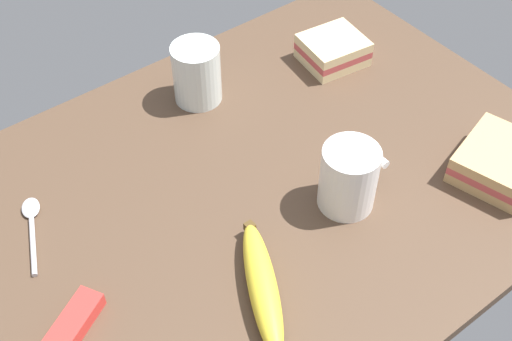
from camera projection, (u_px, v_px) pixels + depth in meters
tabletop at (256, 190)px, 93.24cm from camera, size 90.00×64.00×2.00cm
coffee_mug_black at (349, 177)px, 86.88cm from camera, size 9.62×7.63×9.58cm
sandwich_main at (333, 50)px, 109.74cm from camera, size 10.73×9.89×4.40cm
sandwich_side at (500, 162)px, 92.43cm from camera, size 14.31×13.48×4.40cm
glass_of_milk at (197, 75)px, 101.79cm from camera, size 7.45×7.45×9.59cm
banana at (262, 286)px, 79.30cm from camera, size 11.85×18.48×3.53cm
spoon at (32, 223)px, 87.54cm from camera, size 6.27×12.58×0.80cm
snack_bar at (64, 337)px, 75.54cm from camera, size 12.29×8.89×2.00cm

